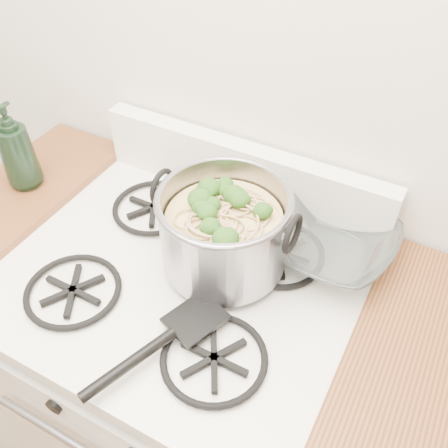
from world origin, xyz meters
TOP-DOWN VIEW (x-y plane):
  - gas_range at (0.00, 1.26)m, footprint 0.76×0.66m
  - counter_left at (-0.51, 1.26)m, footprint 0.25×0.65m
  - stock_pot at (0.07, 1.33)m, footprint 0.31×0.28m
  - spatula at (0.10, 1.17)m, footprint 0.38×0.39m
  - glass_bowl at (0.27, 1.46)m, footprint 0.13×0.13m
  - bottle at (-0.50, 1.33)m, footprint 0.10×0.10m

SIDE VIEW (x-z plane):
  - gas_range at x=0.00m, z-range -0.03..0.90m
  - counter_left at x=-0.51m, z-range 0.00..0.92m
  - spatula at x=0.10m, z-range 0.92..0.95m
  - glass_bowl at x=0.27m, z-range 0.92..0.95m
  - stock_pot at x=0.07m, z-range 0.92..1.10m
  - bottle at x=-0.50m, z-range 0.92..1.15m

